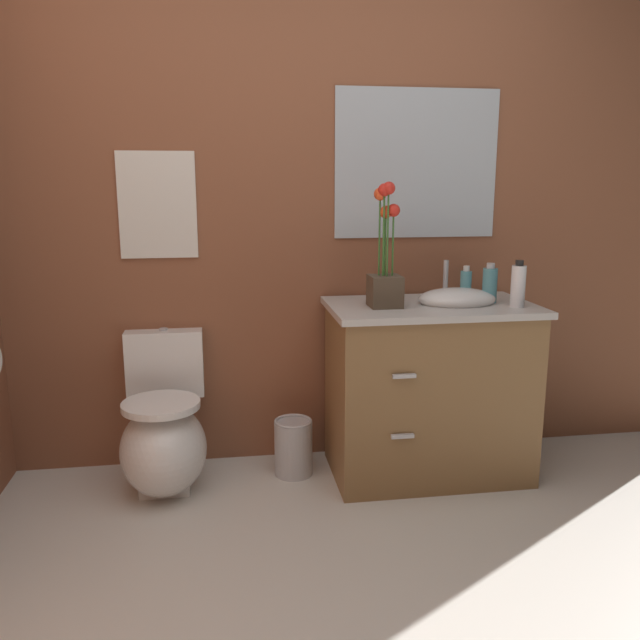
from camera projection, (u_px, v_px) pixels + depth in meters
The scene contains 10 objects.
wall_back at pixel (340, 206), 3.14m from camera, with size 4.32×0.05×2.50m, color brown.
toilet at pixel (164, 436), 2.93m from camera, with size 0.38×0.59×0.69m.
vanity_cabinet at pixel (429, 387), 3.05m from camera, with size 0.94×0.56×1.00m.
flower_vase at pixel (385, 268), 2.87m from camera, with size 0.14×0.14×0.55m.
soap_bottle at pixel (466, 285), 3.03m from camera, with size 0.05×0.05×0.16m.
lotion_bottle at pixel (518, 285), 2.89m from camera, with size 0.06×0.06×0.21m.
hand_wash_bottle at pixel (490, 285), 2.99m from camera, with size 0.07×0.07×0.18m.
trash_bin at pixel (293, 447), 3.08m from camera, with size 0.18×0.18×0.27m.
wall_poster at pixel (157, 205), 2.98m from camera, with size 0.35×0.01×0.48m, color silver.
wall_mirror at pixel (417, 164), 3.12m from camera, with size 0.80×0.01×0.70m, color #B2BCC6.
Camera 1 is at (-0.39, -1.57, 1.37)m, focal length 36.52 mm.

